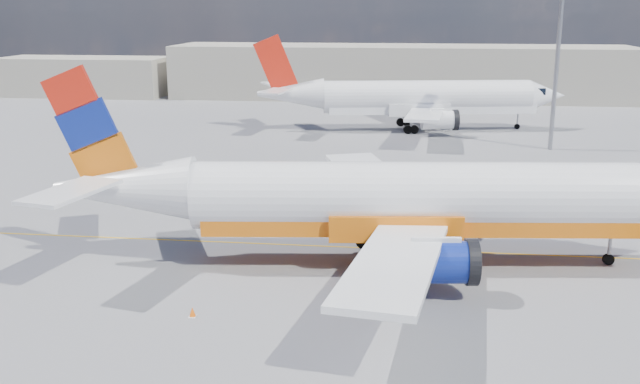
# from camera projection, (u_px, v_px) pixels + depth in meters

# --- Properties ---
(ground) EXTENTS (240.00, 240.00, 0.00)m
(ground) POSITION_uv_depth(u_px,v_px,m) (289.00, 262.00, 39.86)
(ground) COLOR slate
(ground) RESTS_ON ground
(taxi_line) EXTENTS (70.00, 0.15, 0.01)m
(taxi_line) POSITION_uv_depth(u_px,v_px,m) (297.00, 245.00, 42.74)
(taxi_line) COLOR yellow
(taxi_line) RESTS_ON ground
(terminal_main) EXTENTS (70.00, 14.00, 8.00)m
(terminal_main) POSITION_uv_depth(u_px,v_px,m) (400.00, 72.00, 110.25)
(terminal_main) COLOR #ADA695
(terminal_main) RESTS_ON ground
(terminal_annex) EXTENTS (26.00, 10.00, 6.00)m
(terminal_annex) POSITION_uv_depth(u_px,v_px,m) (85.00, 76.00, 113.57)
(terminal_annex) COLOR #ADA695
(terminal_annex) RESTS_ON ground
(main_jet) EXTENTS (36.36, 28.60, 11.02)m
(main_jet) POSITION_uv_depth(u_px,v_px,m) (393.00, 200.00, 38.76)
(main_jet) COLOR white
(main_jet) RESTS_ON ground
(second_jet) EXTENTS (36.04, 27.99, 10.88)m
(second_jet) POSITION_uv_depth(u_px,v_px,m) (417.00, 98.00, 81.55)
(second_jet) COLOR white
(second_jet) RESTS_ON ground
(traffic_cone) EXTENTS (0.34, 0.34, 0.48)m
(traffic_cone) POSITION_uv_depth(u_px,v_px,m) (192.00, 312.00, 32.83)
(traffic_cone) COLOR white
(traffic_cone) RESTS_ON ground
(floodlight_mast) EXTENTS (1.44, 1.44, 19.78)m
(floodlight_mast) POSITION_uv_depth(u_px,v_px,m) (560.00, 28.00, 68.19)
(floodlight_mast) COLOR gray
(floodlight_mast) RESTS_ON ground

